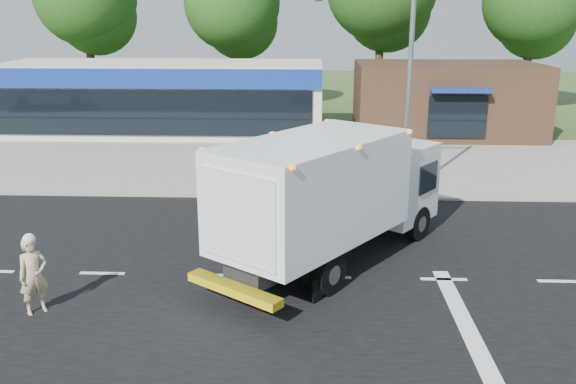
# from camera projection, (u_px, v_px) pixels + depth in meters

# --- Properties ---
(ground) EXTENTS (120.00, 120.00, 0.00)m
(ground) POSITION_uv_depth(u_px,v_px,m) (328.00, 278.00, 15.94)
(ground) COLOR #385123
(ground) RESTS_ON ground
(road_asphalt) EXTENTS (60.00, 14.00, 0.02)m
(road_asphalt) POSITION_uv_depth(u_px,v_px,m) (328.00, 278.00, 15.94)
(road_asphalt) COLOR black
(road_asphalt) RESTS_ON ground
(sidewalk) EXTENTS (60.00, 2.40, 0.12)m
(sidewalk) POSITION_uv_depth(u_px,v_px,m) (324.00, 189.00, 23.78)
(sidewalk) COLOR gray
(sidewalk) RESTS_ON ground
(parking_apron) EXTENTS (60.00, 9.00, 0.02)m
(parking_apron) POSITION_uv_depth(u_px,v_px,m) (322.00, 157.00, 29.36)
(parking_apron) COLOR gray
(parking_apron) RESTS_ON ground
(lane_markings) EXTENTS (55.20, 7.00, 0.01)m
(lane_markings) POSITION_uv_depth(u_px,v_px,m) (386.00, 302.00, 14.59)
(lane_markings) COLOR silver
(lane_markings) RESTS_ON road_asphalt
(ems_box_truck) EXTENTS (6.89, 8.11, 3.64)m
(ems_box_truck) POSITION_uv_depth(u_px,v_px,m) (332.00, 190.00, 16.38)
(ems_box_truck) COLOR black
(ems_box_truck) RESTS_ON ground
(emergency_worker) EXTENTS (0.79, 0.77, 1.94)m
(emergency_worker) POSITION_uv_depth(u_px,v_px,m) (33.00, 274.00, 13.85)
(emergency_worker) COLOR tan
(emergency_worker) RESTS_ON ground
(retail_strip_mall) EXTENTS (18.00, 6.20, 4.00)m
(retail_strip_mall) POSITION_uv_depth(u_px,v_px,m) (164.00, 98.00, 34.84)
(retail_strip_mall) COLOR beige
(retail_strip_mall) RESTS_ON ground
(brown_storefront) EXTENTS (10.00, 6.70, 4.00)m
(brown_storefront) POSITION_uv_depth(u_px,v_px,m) (446.00, 99.00, 34.24)
(brown_storefront) COLOR #382316
(brown_storefront) RESTS_ON ground
(traffic_signal_pole) EXTENTS (3.51, 0.25, 8.00)m
(traffic_signal_pole) POSITION_uv_depth(u_px,v_px,m) (392.00, 64.00, 21.74)
(traffic_signal_pole) COLOR gray
(traffic_signal_pole) RESTS_ON ground
(background_trees) EXTENTS (36.77, 7.39, 12.10)m
(background_trees) POSITION_uv_depth(u_px,v_px,m) (309.00, 2.00, 40.89)
(background_trees) COLOR #332114
(background_trees) RESTS_ON ground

